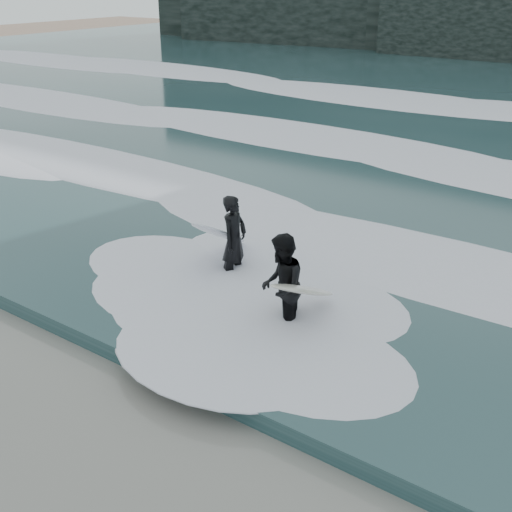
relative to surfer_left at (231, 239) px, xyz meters
The scene contains 5 objects.
foam_near 2.73m from the surfer_left, 98.86° to the left, with size 60.00×3.20×0.20m, color white.
foam_mid 9.67m from the surfer_left, 92.45° to the left, with size 60.00×4.00×0.24m, color white.
foam_far 18.66m from the surfer_left, 91.27° to the left, with size 60.00×4.80×0.30m, color white.
surfer_left is the anchor object (origin of this frame).
surfer_right 2.25m from the surfer_left, 29.60° to the right, with size 1.28×1.99×1.79m.
Camera 1 is at (7.42, -2.52, 5.58)m, focal length 45.00 mm.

